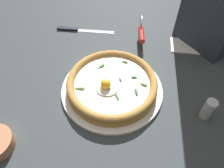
% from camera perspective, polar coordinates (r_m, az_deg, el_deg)
% --- Properties ---
extents(ground_plane, '(2.40, 2.40, 0.03)m').
position_cam_1_polar(ground_plane, '(0.70, -2.33, -2.28)').
color(ground_plane, '#373E40').
rests_on(ground_plane, ground).
extents(pizza_plate, '(0.33, 0.33, 0.01)m').
position_cam_1_polar(pizza_plate, '(0.68, 0.00, -1.38)').
color(pizza_plate, white).
rests_on(pizza_plate, ground).
extents(pizza, '(0.29, 0.29, 0.06)m').
position_cam_1_polar(pizza, '(0.66, -0.02, 0.04)').
color(pizza, '#BE863F').
rests_on(pizza, pizza_plate).
extents(pizza_cutter, '(0.12, 0.10, 0.08)m').
position_cam_1_polar(pizza_cutter, '(0.86, 8.01, 14.05)').
color(pizza_cutter, silver).
rests_on(pizza_cutter, ground).
extents(table_knife, '(0.15, 0.21, 0.01)m').
position_cam_1_polar(table_knife, '(0.93, -9.63, 14.48)').
color(table_knife, silver).
rests_on(table_knife, ground).
extents(folded_napkin, '(0.15, 0.17, 0.01)m').
position_cam_1_polar(folded_napkin, '(0.89, 20.24, 9.85)').
color(folded_napkin, white).
rests_on(folded_napkin, ground).
extents(pepper_shaker, '(0.03, 0.03, 0.07)m').
position_cam_1_polar(pepper_shaker, '(0.66, 24.84, -6.31)').
color(pepper_shaker, silver).
rests_on(pepper_shaker, ground).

